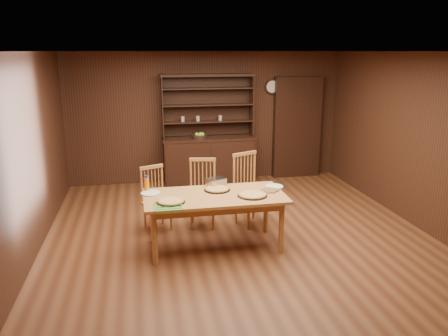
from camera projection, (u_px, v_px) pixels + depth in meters
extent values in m
plane|color=brown|center=(239.00, 237.00, 6.31)|extent=(6.00, 6.00, 0.00)
plane|color=white|center=(241.00, 51.00, 5.64)|extent=(6.00, 6.00, 0.00)
plane|color=#3D2113|center=(206.00, 118.00, 8.82)|extent=(5.50, 0.00, 5.50)
plane|color=#3D2113|center=(336.00, 239.00, 3.13)|extent=(5.50, 0.00, 5.50)
plane|color=#3D2113|center=(27.00, 159.00, 5.46)|extent=(0.00, 6.00, 6.00)
plane|color=#3D2113|center=(420.00, 142.00, 6.49)|extent=(0.00, 6.00, 6.00)
cube|color=black|center=(209.00, 161.00, 8.79)|extent=(1.80, 0.50, 0.90)
cube|color=black|center=(209.00, 138.00, 8.67)|extent=(1.84, 0.52, 0.04)
cube|color=black|center=(207.00, 105.00, 8.72)|extent=(1.80, 0.02, 1.20)
cube|color=black|center=(162.00, 107.00, 8.42)|extent=(0.02, 0.32, 1.20)
cube|color=black|center=(252.00, 105.00, 8.75)|extent=(0.02, 0.32, 1.20)
cube|color=black|center=(207.00, 75.00, 8.43)|extent=(1.84, 0.34, 0.05)
cylinder|color=#A99D8F|center=(183.00, 119.00, 8.55)|extent=(0.07, 0.07, 0.10)
cylinder|color=#A99D8F|center=(198.00, 119.00, 8.61)|extent=(0.07, 0.07, 0.10)
cube|color=black|center=(297.00, 127.00, 9.14)|extent=(1.00, 0.18, 2.10)
cylinder|color=black|center=(272.00, 87.00, 8.88)|extent=(0.30, 0.04, 0.30)
cylinder|color=beige|center=(272.00, 87.00, 8.85)|extent=(0.24, 0.01, 0.24)
cube|color=#AB7F3B|center=(215.00, 196.00, 5.81)|extent=(1.87, 0.94, 0.04)
cylinder|color=#AB7F3B|center=(155.00, 238.00, 5.42)|extent=(0.07, 0.07, 0.71)
cylinder|color=#AB7F3B|center=(152.00, 217.00, 6.10)|extent=(0.07, 0.07, 0.71)
cylinder|color=#AB7F3B|center=(281.00, 228.00, 5.73)|extent=(0.07, 0.07, 0.71)
cylinder|color=#AB7F3B|center=(266.00, 209.00, 6.40)|extent=(0.07, 0.07, 0.71)
cube|color=#BB7140|center=(157.00, 204.00, 6.51)|extent=(0.51, 0.50, 0.04)
cylinder|color=#BB7140|center=(153.00, 222.00, 6.37)|extent=(0.03, 0.03, 0.38)
cylinder|color=#BB7140|center=(145.00, 216.00, 6.59)|extent=(0.03, 0.03, 0.38)
cylinder|color=#BB7140|center=(171.00, 218.00, 6.53)|extent=(0.03, 0.03, 0.38)
cylinder|color=#BB7140|center=(163.00, 212.00, 6.75)|extent=(0.03, 0.03, 0.38)
cube|color=#BB7140|center=(151.00, 167.00, 6.49)|extent=(0.36, 0.18, 0.05)
cube|color=#BB7140|center=(202.00, 199.00, 6.61)|extent=(0.49, 0.48, 0.04)
cylinder|color=#BB7140|center=(191.00, 217.00, 6.53)|extent=(0.04, 0.04, 0.41)
cylinder|color=#BB7140|center=(193.00, 209.00, 6.82)|extent=(0.04, 0.04, 0.41)
cylinder|color=#BB7140|center=(213.00, 217.00, 6.53)|extent=(0.04, 0.04, 0.41)
cylinder|color=#BB7140|center=(213.00, 209.00, 6.82)|extent=(0.04, 0.04, 0.41)
cube|color=#BB7140|center=(202.00, 160.00, 6.63)|extent=(0.40, 0.11, 0.05)
cube|color=#BB7140|center=(251.00, 195.00, 6.68)|extent=(0.59, 0.58, 0.04)
cylinder|color=#BB7140|center=(248.00, 216.00, 6.52)|extent=(0.04, 0.04, 0.45)
cylinder|color=#BB7140|center=(236.00, 209.00, 6.78)|extent=(0.04, 0.04, 0.45)
cylinder|color=#BB7140|center=(266.00, 211.00, 6.71)|extent=(0.04, 0.04, 0.45)
cylinder|color=#BB7140|center=(253.00, 205.00, 6.97)|extent=(0.04, 0.04, 0.45)
cube|color=#BB7140|center=(245.00, 154.00, 6.67)|extent=(0.41, 0.20, 0.05)
cylinder|color=black|center=(171.00, 202.00, 5.52)|extent=(0.36, 0.36, 0.01)
cylinder|color=tan|center=(171.00, 201.00, 5.52)|extent=(0.33, 0.33, 0.02)
torus|color=#BC8643|center=(171.00, 201.00, 5.52)|extent=(0.34, 0.34, 0.03)
cylinder|color=black|center=(252.00, 196.00, 5.77)|extent=(0.40, 0.40, 0.01)
cylinder|color=tan|center=(252.00, 194.00, 5.77)|extent=(0.37, 0.37, 0.02)
torus|color=#BC8643|center=(252.00, 194.00, 5.77)|extent=(0.37, 0.37, 0.03)
cylinder|color=black|center=(217.00, 190.00, 6.00)|extent=(0.36, 0.36, 0.01)
cylinder|color=tan|center=(217.00, 189.00, 6.00)|extent=(0.32, 0.32, 0.02)
torus|color=#BC8643|center=(217.00, 189.00, 6.00)|extent=(0.33, 0.33, 0.03)
cylinder|color=silver|center=(151.00, 193.00, 5.86)|extent=(0.27, 0.27, 0.01)
torus|color=#2F4E8E|center=(151.00, 193.00, 5.86)|extent=(0.28, 0.28, 0.01)
cylinder|color=silver|center=(274.00, 187.00, 6.14)|extent=(0.26, 0.26, 0.01)
torus|color=#2F4E8E|center=(274.00, 186.00, 6.14)|extent=(0.27, 0.27, 0.01)
cube|color=silver|center=(216.00, 182.00, 6.22)|extent=(0.31, 0.27, 0.10)
cylinder|color=orange|center=(147.00, 184.00, 5.95)|extent=(0.07, 0.07, 0.18)
cylinder|color=navy|center=(146.00, 177.00, 5.93)|extent=(0.04, 0.04, 0.03)
cube|color=#B01423|center=(269.00, 191.00, 5.97)|extent=(0.24, 0.24, 0.01)
cube|color=#B01423|center=(270.00, 190.00, 5.99)|extent=(0.28, 0.28, 0.02)
cylinder|color=black|center=(199.00, 137.00, 8.57)|extent=(0.29, 0.29, 0.06)
sphere|color=#84C233|center=(197.00, 134.00, 8.55)|extent=(0.08, 0.08, 0.08)
sphere|color=#84C233|center=(201.00, 134.00, 8.60)|extent=(0.08, 0.08, 0.08)
sphere|color=#84C233|center=(200.00, 135.00, 8.51)|extent=(0.08, 0.08, 0.08)
sphere|color=#84C233|center=(203.00, 134.00, 8.55)|extent=(0.08, 0.08, 0.08)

